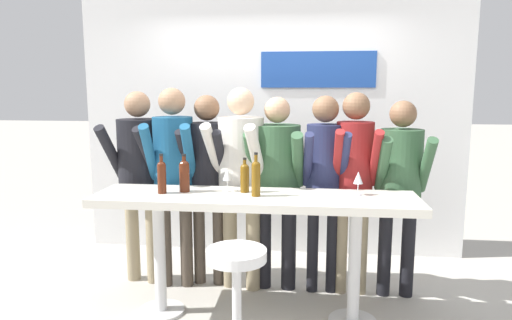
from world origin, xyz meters
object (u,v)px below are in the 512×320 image
Objects in this scene: person_far_right at (354,169)px; wine_glass_0 at (358,178)px; bar_stool at (237,288)px; wine_bottle_3 at (162,175)px; tasting_table at (255,215)px; person_center at (241,167)px; person_center_right at (277,173)px; wine_bottle_0 at (256,177)px; wine_bottle_2 at (245,176)px; person_rightmost at (400,178)px; person_center_left at (207,168)px; person_far_left at (139,166)px; person_left at (173,165)px; person_right at (324,171)px; wine_glass_1 at (227,175)px; wine_bottle_1 at (184,174)px.

person_far_right is 0.42m from wine_glass_0.
bar_stool is 1.06m from wine_bottle_3.
tasting_table is 0.61m from person_center.
person_center_right is 0.59m from wine_bottle_0.
wine_bottle_2 reaches higher than tasting_table.
wine_bottle_0 is (-0.76, -0.54, 0.03)m from person_far_right.
person_center_left is at bearing 177.69° from person_rightmost.
person_far_left is 0.61m from person_center_left.
tasting_table is at bearing -173.08° from wine_glass_0.
person_center is (0.58, 0.02, -0.01)m from person_left.
wine_glass_0 is (0.94, -0.42, 0.01)m from person_center.
person_center is at bearing 109.33° from tasting_table.
wine_bottle_0 is at bearing -18.55° from person_far_left.
person_center_right reaches higher than wine_bottle_3.
wine_glass_1 is at bearing -154.11° from person_right.
wine_bottle_3 is (-1.22, -0.53, 0.04)m from person_right.
person_rightmost is at bearing -3.33° from person_right.
wine_glass_1 is (-0.22, 0.11, 0.28)m from tasting_table.
wine_bottle_0 is (-1.13, -0.54, 0.09)m from person_rightmost.
person_center_left is at bearing 10.64° from person_far_left.
wine_bottle_1 is 0.33m from wine_glass_1.
wine_bottle_2 is (0.46, 0.03, -0.01)m from wine_bottle_1.
bar_stool is 4.29× the size of wine_glass_1.
wine_glass_1 is (-0.24, 0.14, -0.02)m from wine_bottle_0.
wine_bottle_0 is at bearing -0.97° from wine_bottle_3.
wine_glass_1 reaches higher than bar_stool.
person_center is at bearing -9.46° from person_center_left.
person_far_right is at bearing 26.31° from wine_bottle_2.
wine_bottle_1 is at bearing -175.65° from wine_bottle_2.
wine_bottle_3 is at bearing -109.07° from person_center_left.
wine_bottle_1 is at bearing 24.86° from wine_bottle_3.
person_right reaches higher than wine_glass_1.
person_left is 0.51m from wine_bottle_3.
person_center_left is at bearing 130.06° from tasting_table.
wine_bottle_3 reaches higher than wine_glass_1.
person_center is 0.58m from wine_bottle_0.
wine_bottle_1 is 1.64× the size of wine_glass_0.
wine_bottle_2 is 0.62m from wine_bottle_3.
wine_bottle_3 reaches higher than tasting_table.
wine_glass_1 is at bearing 9.41° from wine_bottle_1.
person_right is at bearing 23.27° from wine_bottle_1.
wine_bottle_2 is at bearing -7.60° from wine_glass_1.
person_center_right is 0.50m from wine_bottle_2.
person_left is at bearing 147.09° from tasting_table.
person_right is 9.54× the size of wine_glass_1.
wine_glass_1 is at bearing 104.29° from bar_stool.
person_center is at bearing 45.60° from wine_bottle_3.
person_center_left is at bearing -179.77° from person_center.
person_center_left is 9.55× the size of wine_glass_0.
wine_glass_0 is 0.98m from wine_glass_1.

